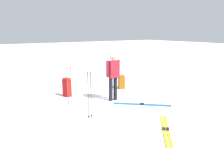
{
  "coord_description": "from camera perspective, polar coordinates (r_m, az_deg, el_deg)",
  "views": [
    {
      "loc": [
        4.24,
        6.12,
        2.48
      ],
      "look_at": [
        0.0,
        0.0,
        0.7
      ],
      "focal_mm": 35.89,
      "sensor_mm": 36.0,
      "label": 1
    }
  ],
  "objects": [
    {
      "name": "ground_plane",
      "position": [
        7.84,
        0.0,
        -4.98
      ],
      "size": [
        80.0,
        80.0,
        0.0
      ],
      "primitive_type": "plane",
      "color": "white"
    },
    {
      "name": "skier_standing",
      "position": [
        7.98,
        0.27,
        2.43
      ],
      "size": [
        0.57,
        0.22,
        1.7
      ],
      "color": "black",
      "rests_on": "ground_plane"
    },
    {
      "name": "ski_pair_near",
      "position": [
        6.0,
        13.53,
        -11.22
      ],
      "size": [
        1.38,
        1.49,
        0.05
      ],
      "color": "gold",
      "rests_on": "ground_plane"
    },
    {
      "name": "ski_pair_far",
      "position": [
        7.77,
        7.66,
        -5.18
      ],
      "size": [
        1.55,
        1.47,
        0.05
      ],
      "color": "#21579C",
      "rests_on": "ground_plane"
    },
    {
      "name": "backpack_large_dark",
      "position": [
        8.76,
        -11.45,
        -0.88
      ],
      "size": [
        0.27,
        0.34,
        0.72
      ],
      "color": "maroon",
      "rests_on": "ground_plane"
    },
    {
      "name": "backpack_bright",
      "position": [
        9.81,
        2.43,
        0.5
      ],
      "size": [
        0.37,
        0.41,
        0.58
      ],
      "color": "#834B0E",
      "rests_on": "ground_plane"
    },
    {
      "name": "ski_poles_planted_near",
      "position": [
        6.4,
        -5.75,
        -2.23
      ],
      "size": [
        0.18,
        0.1,
        1.37
      ],
      "color": "black",
      "rests_on": "ground_plane"
    },
    {
      "name": "ski_poles_planted_far",
      "position": [
        7.81,
        -10.8,
        0.11
      ],
      "size": [
        0.22,
        0.11,
        1.28
      ],
      "color": "maroon",
      "rests_on": "ground_plane"
    }
  ]
}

